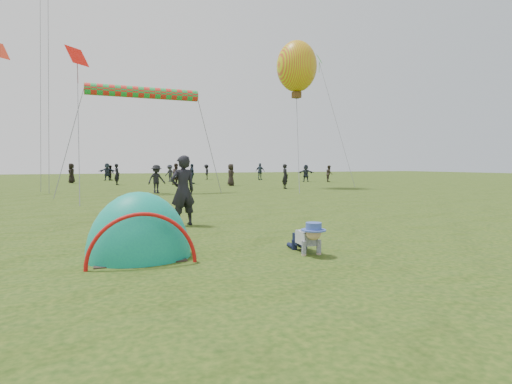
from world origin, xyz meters
name	(u,v)px	position (x,y,z in m)	size (l,w,h in m)	color
ground	(277,261)	(0.00, 0.00, 0.00)	(140.00, 140.00, 0.00)	#17350D
crawling_toddler	(308,237)	(0.78, 0.28, 0.32)	(0.58, 0.83, 0.63)	black
popup_tent	(140,257)	(-2.18, 1.18, 0.00)	(1.84, 1.52, 2.38)	#107E78
standing_adult	(183,191)	(-0.61, 4.60, 0.96)	(0.70, 0.46, 1.92)	black
crowd_person_0	(285,176)	(9.45, 18.09, 0.84)	(0.62, 0.40, 1.69)	black
crowd_person_1	(329,174)	(18.12, 25.88, 0.79)	(0.77, 0.60, 1.58)	#372E27
crowd_person_2	(192,174)	(5.25, 27.26, 0.86)	(1.00, 0.42, 1.71)	#1B2634
crowd_person_3	(157,179)	(0.68, 17.19, 0.82)	(1.06, 0.61, 1.64)	black
crowd_person_4	(231,175)	(7.31, 23.17, 0.85)	(0.83, 0.54, 1.70)	black
crowd_person_5	(306,173)	(16.27, 27.07, 0.82)	(1.52, 0.48, 1.64)	#2A3140
crowd_person_6	(117,174)	(-0.77, 27.72, 0.86)	(0.62, 0.41, 1.71)	black
crowd_person_7	(177,174)	(3.74, 26.34, 0.87)	(0.85, 0.66, 1.75)	#352925
crowd_person_9	(170,173)	(4.26, 31.96, 0.81)	(1.05, 0.60, 1.63)	#22232A
crowd_person_10	(72,173)	(-4.27, 32.99, 0.88)	(0.86, 0.56, 1.75)	black
crowd_person_11	(107,172)	(-1.07, 37.62, 0.90)	(1.66, 0.53, 1.79)	#212938
crowd_person_12	(182,174)	(4.71, 28.66, 0.82)	(0.59, 0.39, 1.63)	black
crowd_person_13	(110,173)	(-0.75, 37.96, 0.79)	(0.77, 0.60, 1.58)	black
crowd_person_14	(260,172)	(13.97, 32.72, 0.89)	(1.05, 0.44, 1.79)	#2E3849
crowd_person_15	(206,172)	(8.99, 35.94, 0.83)	(1.07, 0.61, 1.66)	black
balloon_kite	(297,69)	(10.70, 18.86, 8.29)	(2.81, 2.81, 3.94)	#BFD609
rainbow_tube_kite	(143,93)	(0.07, 17.48, 5.74)	(0.64, 0.64, 6.22)	red
diamond_kite_0	(77,56)	(-3.31, 16.23, 7.11)	(1.08, 1.08, 0.00)	red
diamond_kite_3	(319,59)	(14.67, 22.31, 10.24)	(0.87, 0.87, 0.00)	green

